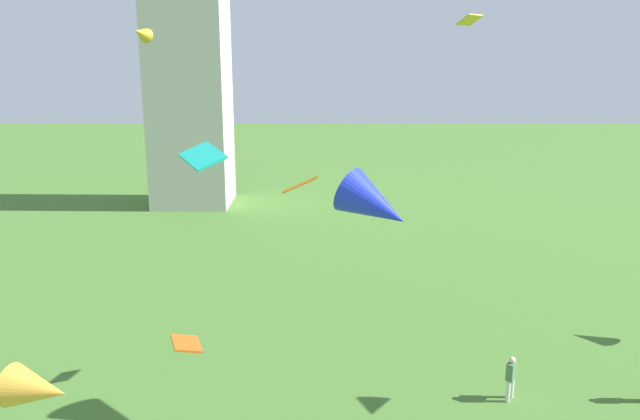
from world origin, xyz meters
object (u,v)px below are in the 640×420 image
(kite_flying_0, at_px, (38,389))
(kite_flying_1, at_px, (376,205))
(person_0, at_px, (511,376))
(kite_flying_2, at_px, (470,20))
(kite_flying_6, at_px, (141,33))
(kite_flying_4, at_px, (203,156))
(kite_flying_3, at_px, (186,343))
(kite_flying_9, at_px, (300,185))

(kite_flying_0, relative_size, kite_flying_1, 0.58)
(person_0, relative_size, kite_flying_0, 0.96)
(kite_flying_2, xyz_separation_m, kite_flying_6, (-13.67, 10.23, -0.04))
(kite_flying_1, xyz_separation_m, kite_flying_4, (-5.65, 1.25, 1.38))
(kite_flying_4, bearing_deg, kite_flying_3, 147.29)
(person_0, distance_m, kite_flying_6, 22.85)
(person_0, distance_m, kite_flying_1, 8.59)
(person_0, distance_m, kite_flying_2, 12.65)
(kite_flying_1, distance_m, kite_flying_3, 7.13)
(kite_flying_0, relative_size, kite_flying_9, 1.33)
(kite_flying_0, height_order, kite_flying_6, kite_flying_6)
(kite_flying_1, bearing_deg, kite_flying_0, 156.64)
(kite_flying_3, bearing_deg, kite_flying_9, 133.84)
(kite_flying_6, height_order, kite_flying_9, kite_flying_6)
(kite_flying_0, bearing_deg, kite_flying_3, -36.28)
(kite_flying_2, height_order, kite_flying_3, kite_flying_2)
(kite_flying_0, bearing_deg, person_0, -48.53)
(person_0, distance_m, kite_flying_4, 13.53)
(kite_flying_0, xyz_separation_m, kite_flying_2, (11.74, 7.84, 9.01))
(kite_flying_2, bearing_deg, kite_flying_6, 97.40)
(kite_flying_2, distance_m, kite_flying_3, 13.60)
(kite_flying_2, bearing_deg, kite_flying_9, 127.44)
(kite_flying_6, bearing_deg, kite_flying_0, -68.38)
(person_0, xyz_separation_m, kite_flying_2, (-2.03, 0.79, 12.46))
(kite_flying_0, height_order, kite_flying_2, kite_flying_2)
(kite_flying_9, bearing_deg, person_0, 157.17)
(kite_flying_0, height_order, kite_flying_4, kite_flying_4)
(kite_flying_3, distance_m, kite_flying_4, 6.38)
(kite_flying_1, bearing_deg, kite_flying_9, 74.15)
(person_0, xyz_separation_m, kite_flying_3, (-10.71, -4.54, 3.45))
(kite_flying_9, bearing_deg, kite_flying_6, -62.06)
(kite_flying_0, distance_m, kite_flying_6, 20.27)
(person_0, bearing_deg, kite_flying_3, -29.20)
(kite_flying_0, distance_m, kite_flying_3, 3.96)
(kite_flying_0, relative_size, kite_flying_2, 1.83)
(person_0, height_order, kite_flying_1, kite_flying_1)
(kite_flying_3, xyz_separation_m, kite_flying_9, (3.04, 6.00, 3.34))
(kite_flying_1, xyz_separation_m, kite_flying_6, (-10.50, 12.43, 5.72))
(kite_flying_3, relative_size, kite_flying_6, 0.98)
(kite_flying_4, bearing_deg, kite_flying_2, -118.36)
(kite_flying_4, distance_m, kite_flying_6, 12.94)
(kite_flying_0, bearing_deg, kite_flying_9, -21.26)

